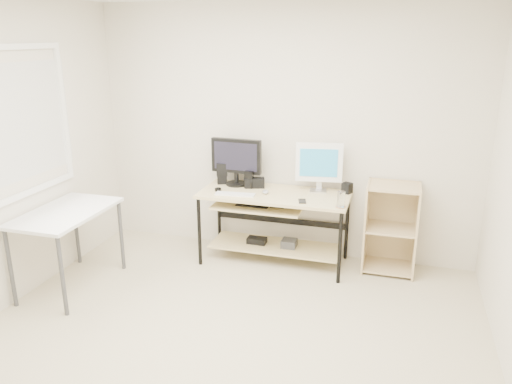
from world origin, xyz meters
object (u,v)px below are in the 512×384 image
at_px(side_table, 66,219).
at_px(white_imac, 319,164).
at_px(shelf_unit, 391,227).
at_px(audio_controller, 249,180).
at_px(black_monitor, 236,159).
at_px(desk, 272,212).

relative_size(side_table, white_imac, 2.00).
relative_size(side_table, shelf_unit, 1.11).
xyz_separation_m(white_imac, audio_controller, (-0.71, -0.09, -0.20)).
xyz_separation_m(side_table, shelf_unit, (2.83, 1.22, -0.22)).
bearing_deg(black_monitor, audio_controller, -21.38).
distance_m(side_table, white_imac, 2.46).
bearing_deg(audio_controller, side_table, -138.50).
bearing_deg(audio_controller, black_monitor, 157.74).
height_order(side_table, shelf_unit, shelf_unit).
height_order(side_table, audio_controller, audio_controller).
bearing_deg(black_monitor, side_table, -132.45).
bearing_deg(white_imac, audio_controller, 178.40).
distance_m(shelf_unit, white_imac, 0.95).
height_order(shelf_unit, audio_controller, audio_controller).
bearing_deg(shelf_unit, audio_controller, -177.28).
xyz_separation_m(desk, shelf_unit, (1.18, 0.16, -0.09)).
relative_size(side_table, audio_controller, 5.62).
bearing_deg(black_monitor, white_imac, 3.72).
relative_size(black_monitor, audio_controller, 3.03).
height_order(black_monitor, white_imac, white_imac).
bearing_deg(desk, white_imac, 22.49).
distance_m(black_monitor, white_imac, 0.87).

